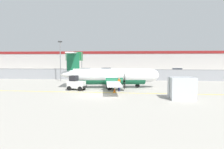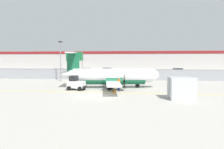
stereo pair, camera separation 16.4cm
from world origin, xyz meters
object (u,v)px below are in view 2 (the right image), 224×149
(commuter_airplane, at_px, (113,76))
(parked_car_1, at_px, (86,71))
(cargo_container, at_px, (181,88))
(parked_car_2, at_px, (107,71))
(traffic_cone_near_left, at_px, (81,88))
(apron_light_pole, at_px, (61,57))
(parked_car_4, at_px, (161,73))
(parked_car_5, at_px, (177,71))
(ground_crew_worker, at_px, (119,84))
(parked_car_0, at_px, (58,72))
(traffic_cone_near_right, at_px, (109,85))
(parked_car_3, at_px, (133,73))
(traffic_cone_far_left, at_px, (115,84))
(baggage_tug, at_px, (76,84))
(highway_sign, at_px, (75,58))
(traffic_cone_far_right, at_px, (114,90))

(commuter_airplane, height_order, parked_car_1, commuter_airplane)
(cargo_container, xyz_separation_m, parked_car_2, (-12.74, 35.85, -0.21))
(traffic_cone_near_left, distance_m, apron_light_pole, 13.64)
(parked_car_4, relative_size, parked_car_5, 1.00)
(traffic_cone_near_left, bearing_deg, parked_car_4, 60.77)
(ground_crew_worker, bearing_deg, parked_car_0, -86.12)
(ground_crew_worker, relative_size, traffic_cone_near_right, 2.66)
(cargo_container, height_order, parked_car_0, cargo_container)
(parked_car_3, bearing_deg, parked_car_0, -2.46)
(traffic_cone_far_left, xyz_separation_m, parked_car_2, (-5.05, 26.04, 0.58))
(ground_crew_worker, xyz_separation_m, traffic_cone_near_left, (-4.93, 0.06, -0.64))
(baggage_tug, height_order, highway_sign, highway_sign)
(cargo_container, height_order, highway_sign, highway_sign)
(cargo_container, height_order, traffic_cone_far_left, cargo_container)
(traffic_cone_near_left, bearing_deg, parked_car_1, 102.39)
(ground_crew_worker, relative_size, apron_light_pole, 0.23)
(baggage_tug, relative_size, traffic_cone_near_left, 3.85)
(traffic_cone_far_right, xyz_separation_m, highway_sign, (-10.35, 18.02, 3.83))
(parked_car_4, bearing_deg, ground_crew_worker, -103.78)
(cargo_container, bearing_deg, commuter_airplane, 130.15)
(traffic_cone_near_right, bearing_deg, baggage_tug, -137.15)
(baggage_tug, bearing_deg, apron_light_pole, 127.10)
(cargo_container, xyz_separation_m, traffic_cone_far_left, (-7.69, 9.81, -0.79))
(baggage_tug, distance_m, parked_car_1, 28.04)
(parked_car_3, distance_m, highway_sign, 13.34)
(traffic_cone_far_left, bearing_deg, parked_car_5, 62.76)
(parked_car_0, bearing_deg, baggage_tug, 111.31)
(highway_sign, bearing_deg, cargo_container, -51.11)
(parked_car_1, bearing_deg, ground_crew_worker, -63.15)
(parked_car_1, bearing_deg, commuter_airplane, -63.07)
(ground_crew_worker, bearing_deg, traffic_cone_near_right, -96.94)
(highway_sign, bearing_deg, traffic_cone_far_right, -60.14)
(commuter_airplane, height_order, cargo_container, commuter_airplane)
(parked_car_1, xyz_separation_m, parked_car_3, (12.18, -5.92, 0.00))
(parked_car_4, bearing_deg, baggage_tug, -116.01)
(parked_car_0, bearing_deg, commuter_airplane, 122.65)
(traffic_cone_near_left, bearing_deg, ground_crew_worker, -0.73)
(traffic_cone_near_right, relative_size, highway_sign, 0.12)
(traffic_cone_far_right, xyz_separation_m, parked_car_1, (-10.55, 28.85, 0.58))
(cargo_container, xyz_separation_m, parked_car_3, (-5.51, 26.58, -0.21))
(cargo_container, height_order, traffic_cone_far_right, cargo_container)
(commuter_airplane, relative_size, traffic_cone_near_right, 25.08)
(parked_car_2, distance_m, parked_car_5, 18.33)
(traffic_cone_near_right, bearing_deg, parked_car_0, 127.10)
(traffic_cone_near_left, bearing_deg, baggage_tug, 169.79)
(ground_crew_worker, distance_m, cargo_container, 8.23)
(commuter_airplane, xyz_separation_m, parked_car_2, (-4.93, 28.10, -0.71))
(parked_car_5, xyz_separation_m, apron_light_pole, (-23.97, -19.60, 3.41))
(baggage_tug, height_order, parked_car_0, baggage_tug)
(traffic_cone_far_left, height_order, parked_car_4, parked_car_4)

